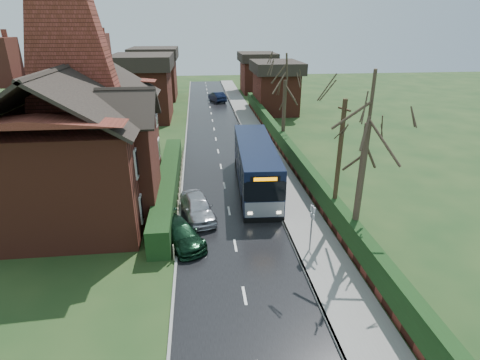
{
  "coord_description": "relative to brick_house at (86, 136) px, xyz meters",
  "views": [
    {
      "loc": [
        -1.63,
        -18.88,
        10.85
      ],
      "look_at": [
        0.77,
        2.69,
        1.8
      ],
      "focal_mm": 28.0,
      "sensor_mm": 36.0,
      "label": 1
    }
  ],
  "objects": [
    {
      "name": "telegraph_pole",
      "position": [
        14.53,
        -5.31,
        -0.65
      ],
      "size": [
        0.36,
        0.93,
        7.36
      ],
      "rotation": [
        0.0,
        0.0,
        0.3
      ],
      "color": "#302315",
      "rests_on": "ground"
    },
    {
      "name": "car_green",
      "position": [
        5.83,
        -6.17,
        -3.79
      ],
      "size": [
        3.25,
        4.32,
        1.16
      ],
      "primitive_type": "imported",
      "rotation": [
        0.0,
        0.0,
        0.46
      ],
      "color": "black",
      "rests_on": "ground"
    },
    {
      "name": "tree_house_side",
      "position": [
        -3.41,
        6.54,
        2.4
      ],
      "size": [
        3.99,
        3.99,
        9.07
      ],
      "color": "#3C3123",
      "rests_on": "ground"
    },
    {
      "name": "kerb_right",
      "position": [
        11.78,
        5.22,
        -4.31
      ],
      "size": [
        0.12,
        100.0,
        0.14
      ],
      "primitive_type": "cube",
      "color": "gray",
      "rests_on": "ground"
    },
    {
      "name": "car_silver",
      "position": [
        6.79,
        -3.37,
        -3.67
      ],
      "size": [
        2.47,
        4.36,
        1.4
      ],
      "primitive_type": "imported",
      "rotation": [
        0.0,
        0.0,
        0.21
      ],
      "color": "silver",
      "rests_on": "ground"
    },
    {
      "name": "tree_right_near",
      "position": [
        14.73,
        -7.78,
        2.79
      ],
      "size": [
        4.44,
        4.44,
        9.59
      ],
      "color": "#382C21",
      "rests_on": "ground"
    },
    {
      "name": "picket_fence",
      "position": [
        5.58,
        0.22,
        -3.93
      ],
      "size": [
        0.1,
        16.0,
        0.9
      ],
      "primitive_type": null,
      "color": "gray",
      "rests_on": "ground"
    },
    {
      "name": "bus_stop_sign",
      "position": [
        12.48,
        -7.78,
        -2.62
      ],
      "size": [
        0.14,
        0.4,
        2.66
      ],
      "rotation": [
        0.0,
        0.0,
        0.21
      ],
      "color": "slate",
      "rests_on": "ground"
    },
    {
      "name": "front_hedge",
      "position": [
        4.83,
        0.22,
        -3.58
      ],
      "size": [
        1.2,
        16.0,
        1.6
      ],
      "primitive_type": "cube",
      "color": "black",
      "rests_on": "ground"
    },
    {
      "name": "ground",
      "position": [
        8.73,
        -4.78,
        -4.38
      ],
      "size": [
        140.0,
        140.0,
        0.0
      ],
      "primitive_type": "plane",
      "color": "#384C20",
      "rests_on": "ground"
    },
    {
      "name": "right_wall_hedge",
      "position": [
        14.53,
        5.22,
        -3.36
      ],
      "size": [
        0.6,
        50.0,
        1.8
      ],
      "color": "maroon",
      "rests_on": "ground"
    },
    {
      "name": "brick_house",
      "position": [
        0.0,
        0.0,
        0.0
      ],
      "size": [
        9.3,
        14.6,
        10.3
      ],
      "color": "maroon",
      "rests_on": "ground"
    },
    {
      "name": "pavement",
      "position": [
        12.98,
        5.22,
        -4.31
      ],
      "size": [
        2.5,
        100.0,
        0.14
      ],
      "primitive_type": "cube",
      "color": "slate",
      "rests_on": "ground"
    },
    {
      "name": "road",
      "position": [
        8.73,
        5.22,
        -4.37
      ],
      "size": [
        6.0,
        100.0,
        0.02
      ],
      "primitive_type": "cube",
      "color": "black",
      "rests_on": "ground"
    },
    {
      "name": "kerb_left",
      "position": [
        5.68,
        5.22,
        -4.33
      ],
      "size": [
        0.12,
        100.0,
        0.1
      ],
      "primitive_type": "cube",
      "color": "gray",
      "rests_on": "ground"
    },
    {
      "name": "car_distant",
      "position": [
        9.98,
        33.46,
        -3.65
      ],
      "size": [
        2.72,
        4.65,
        1.45
      ],
      "primitive_type": "imported",
      "rotation": [
        0.0,
        0.0,
        3.43
      ],
      "color": "black",
      "rests_on": "ground"
    },
    {
      "name": "tree_right_far",
      "position": [
        14.73,
        9.08,
        2.41
      ],
      "size": [
        4.7,
        4.7,
        9.08
      ],
      "color": "#362C20",
      "rests_on": "ground"
    },
    {
      "name": "bus",
      "position": [
        10.93,
        0.76,
        -2.77
      ],
      "size": [
        2.95,
        10.78,
        3.24
      ],
      "rotation": [
        0.0,
        0.0,
        -0.05
      ],
      "color": "black",
      "rests_on": "ground"
    }
  ]
}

